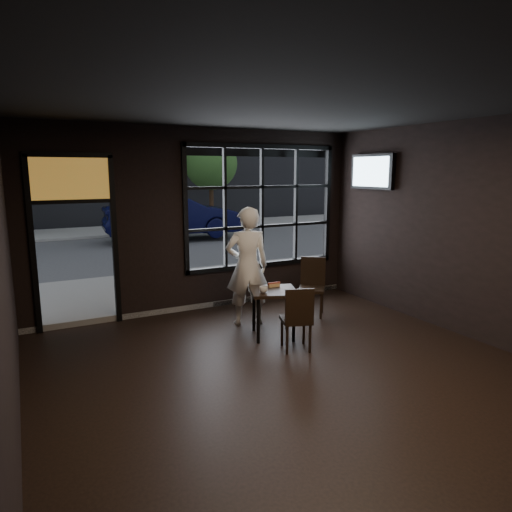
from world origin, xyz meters
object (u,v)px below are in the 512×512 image
chair_near (296,318)px  navy_car (173,216)px  cafe_table (273,313)px  man (247,266)px

chair_near → navy_car: navy_car is taller
cafe_table → man: man is taller
cafe_table → chair_near: bearing=-67.4°
man → navy_car: 9.52m
chair_near → man: (-0.12, 1.28, 0.50)m
chair_near → navy_car: size_ratio=0.19×
chair_near → man: man is taller
cafe_table → navy_car: navy_car is taller
chair_near → navy_car: 10.77m
cafe_table → chair_near: 0.60m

